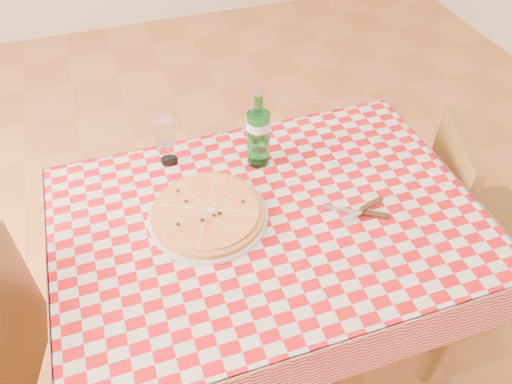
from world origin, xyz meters
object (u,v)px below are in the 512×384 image
pizza_plate (208,212)px  water_bottle (258,128)px  dining_table (268,238)px  chair_near (462,209)px  wine_glass (166,141)px

pizza_plate → water_bottle: 0.33m
dining_table → chair_near: size_ratio=1.45×
chair_near → pizza_plate: chair_near is taller
pizza_plate → dining_table: bearing=-18.5°
dining_table → pizza_plate: 0.22m
dining_table → chair_near: (0.82, 0.04, -0.18)m
chair_near → water_bottle: 0.90m
dining_table → chair_near: 0.84m
chair_near → water_bottle: (-0.76, 0.22, 0.43)m
chair_near → dining_table: bearing=-157.6°
dining_table → wine_glass: 0.47m
wine_glass → dining_table: bearing=-56.8°
pizza_plate → water_bottle: (0.23, 0.20, 0.12)m
chair_near → wine_glass: 1.16m
water_bottle → pizza_plate: bearing=-138.8°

